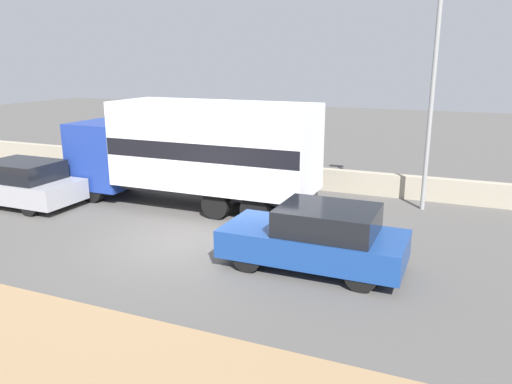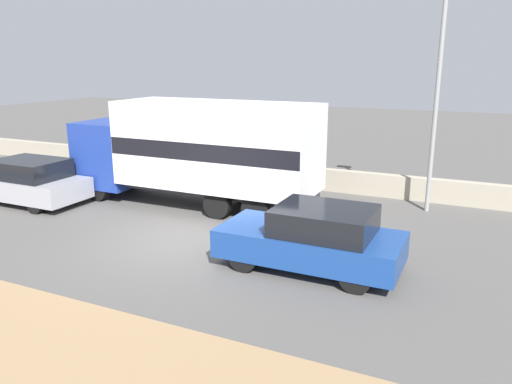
% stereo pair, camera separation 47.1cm
% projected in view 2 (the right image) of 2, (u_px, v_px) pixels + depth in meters
% --- Properties ---
extents(ground_plane, '(80.00, 80.00, 0.00)m').
position_uv_depth(ground_plane, '(182.00, 243.00, 13.10)').
color(ground_plane, '#514F4C').
extents(stone_wall_backdrop, '(60.00, 0.35, 0.80)m').
position_uv_depth(stone_wall_backdrop, '(282.00, 175.00, 19.10)').
color(stone_wall_backdrop, '#A39984').
rests_on(stone_wall_backdrop, ground_plane).
extents(street_lamp, '(0.56, 0.28, 6.85)m').
position_uv_depth(street_lamp, '(438.00, 84.00, 14.90)').
color(street_lamp, gray).
rests_on(street_lamp, ground_plane).
extents(box_truck, '(8.41, 2.36, 3.41)m').
position_uv_depth(box_truck, '(199.00, 149.00, 15.96)').
color(box_truck, navy).
rests_on(box_truck, ground_plane).
extents(car_hatchback, '(4.16, 1.88, 1.49)m').
position_uv_depth(car_hatchback, '(314.00, 238.00, 11.33)').
color(car_hatchback, navy).
rests_on(car_hatchback, ground_plane).
extents(car_sedan_second, '(4.41, 1.84, 1.49)m').
position_uv_depth(car_sedan_second, '(26.00, 181.00, 16.68)').
color(car_sedan_second, '#9E9EA3').
rests_on(car_sedan_second, ground_plane).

